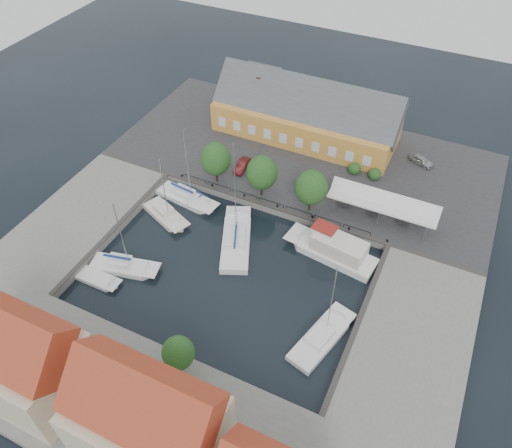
{
  "coord_description": "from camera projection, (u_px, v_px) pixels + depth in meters",
  "views": [
    {
      "loc": [
        19.65,
        -35.2,
        46.31
      ],
      "look_at": [
        0.0,
        6.0,
        1.5
      ],
      "focal_mm": 35.0,
      "sensor_mm": 36.0,
      "label": 1
    }
  ],
  "objects": [
    {
      "name": "warehouse",
      "position": [
        303.0,
        114.0,
        77.11
      ],
      "size": [
        28.56,
        14.0,
        9.55
      ],
      "color": "gold",
      "rests_on": "north_quay"
    },
    {
      "name": "west_boat_a",
      "position": [
        186.0,
        198.0,
        69.34
      ],
      "size": [
        9.7,
        3.83,
        12.4
      ],
      "color": "white",
      "rests_on": "ground"
    },
    {
      "name": "north_quay",
      "position": [
        304.0,
        158.0,
        75.61
      ],
      "size": [
        56.0,
        26.0,
        1.0
      ],
      "primitive_type": "cube",
      "color": "#2D2D30",
      "rests_on": "ground"
    },
    {
      "name": "townhouses",
      "position": [
        126.0,
        416.0,
        41.51
      ],
      "size": [
        36.3,
        8.5,
        12.0
      ],
      "color": "beige",
      "rests_on": "south_bank"
    },
    {
      "name": "quay_edge_fittings",
      "position": [
        252.0,
        233.0,
        63.45
      ],
      "size": [
        56.0,
        24.72,
        0.4
      ],
      "color": "#383533",
      "rests_on": "north_quay"
    },
    {
      "name": "quay_trees",
      "position": [
        262.0,
        173.0,
        66.07
      ],
      "size": [
        18.2,
        4.2,
        6.3
      ],
      "color": "black",
      "rests_on": "north_quay"
    },
    {
      "name": "west_quay",
      "position": [
        81.0,
        218.0,
        66.27
      ],
      "size": [
        12.0,
        24.0,
        1.0
      ],
      "primitive_type": "cube",
      "color": "slate",
      "rests_on": "ground"
    },
    {
      "name": "tent_canopy",
      "position": [
        384.0,
        203.0,
        63.6
      ],
      "size": [
        14.0,
        4.0,
        2.83
      ],
      "color": "white",
      "rests_on": "north_quay"
    },
    {
      "name": "launch_nw",
      "position": [
        193.0,
        196.0,
        70.03
      ],
      "size": [
        4.66,
        2.76,
        0.88
      ],
      "color": "navy",
      "rests_on": "ground"
    },
    {
      "name": "west_boat_d",
      "position": [
        124.0,
        267.0,
        60.4
      ],
      "size": [
        8.86,
        4.41,
        11.46
      ],
      "color": "white",
      "rests_on": "ground"
    },
    {
      "name": "car_silver",
      "position": [
        421.0,
        160.0,
        73.33
      ],
      "size": [
        3.97,
        2.72,
        1.25
      ],
      "primitive_type": "imported",
      "rotation": [
        0.0,
        0.0,
        1.2
      ],
      "color": "#A6AAAE",
      "rests_on": "north_quay"
    },
    {
      "name": "ground",
      "position": [
        235.0,
        264.0,
        61.15
      ],
      "size": [
        140.0,
        140.0,
        0.0
      ],
      "primitive_type": "plane",
      "color": "black",
      "rests_on": "ground"
    },
    {
      "name": "trawler",
      "position": [
        334.0,
        250.0,
        61.33
      ],
      "size": [
        12.21,
        5.12,
        5.0
      ],
      "color": "white",
      "rests_on": "ground"
    },
    {
      "name": "car_red",
      "position": [
        242.0,
        166.0,
        72.43
      ],
      "size": [
        1.64,
        3.93,
        1.27
      ],
      "primitive_type": "imported",
      "rotation": [
        0.0,
        0.0,
        0.08
      ],
      "color": "#5B1418",
      "rests_on": "north_quay"
    },
    {
      "name": "east_boat_c",
      "position": [
        321.0,
        339.0,
        53.21
      ],
      "size": [
        5.17,
        9.56,
        11.7
      ],
      "color": "white",
      "rests_on": "ground"
    },
    {
      "name": "center_sailboat",
      "position": [
        236.0,
        241.0,
        63.36
      ],
      "size": [
        7.54,
        11.56,
        15.16
      ],
      "color": "white",
      "rests_on": "ground"
    },
    {
      "name": "west_boat_b",
      "position": [
        166.0,
        215.0,
        66.9
      ],
      "size": [
        8.03,
        5.38,
        10.61
      ],
      "color": "silver",
      "rests_on": "ground"
    },
    {
      "name": "launch_sw",
      "position": [
        99.0,
        280.0,
        59.18
      ],
      "size": [
        5.6,
        2.15,
        0.98
      ],
      "color": "white",
      "rests_on": "ground"
    },
    {
      "name": "east_quay",
      "position": [
        411.0,
        341.0,
        52.75
      ],
      "size": [
        12.0,
        24.0,
        1.0
      ],
      "primitive_type": "cube",
      "color": "slate",
      "rests_on": "ground"
    },
    {
      "name": "south_bank",
      "position": [
        134.0,
        411.0,
        47.27
      ],
      "size": [
        56.0,
        14.0,
        1.0
      ],
      "primitive_type": "cube",
      "color": "slate",
      "rests_on": "ground"
    }
  ]
}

